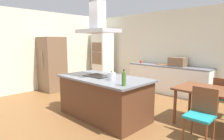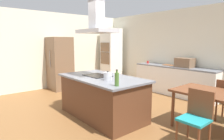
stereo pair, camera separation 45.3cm
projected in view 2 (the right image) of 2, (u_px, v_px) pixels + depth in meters
ground at (146, 103)px, 5.27m from camera, size 16.00×16.00×0.00m
wall_back at (183, 52)px, 6.18m from camera, size 7.20×0.10×2.70m
wall_left at (69, 50)px, 7.38m from camera, size 0.10×8.80×2.70m
kitchen_island at (102, 97)px, 4.25m from camera, size 2.05×1.11×0.90m
cooktop at (97, 76)px, 4.33m from camera, size 0.60×0.44×0.01m
tea_kettle at (108, 76)px, 3.82m from camera, size 0.22×0.17×0.19m
olive_oil_bottle at (117, 79)px, 3.32m from camera, size 0.08×0.08×0.29m
back_counter at (174, 80)px, 6.09m from camera, size 2.71×0.62×0.90m
countertop_microwave at (185, 63)px, 5.76m from camera, size 0.50×0.38×0.28m
coffee_mug_red at (148, 62)px, 6.81m from camera, size 0.08×0.08×0.09m
cutting_board at (169, 65)px, 6.26m from camera, size 0.34×0.24×0.02m
wall_oven_stack at (111, 55)px, 8.04m from camera, size 0.70×0.66×2.20m
refrigerator at (60, 63)px, 6.70m from camera, size 0.80×0.73×1.82m
dining_table at (215, 97)px, 3.49m from camera, size 1.40×0.90×0.75m
chair_facing_island at (197, 114)px, 3.09m from camera, size 0.42×0.42×0.89m
range_hood at (97, 21)px, 4.15m from camera, size 0.90×0.55×0.78m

